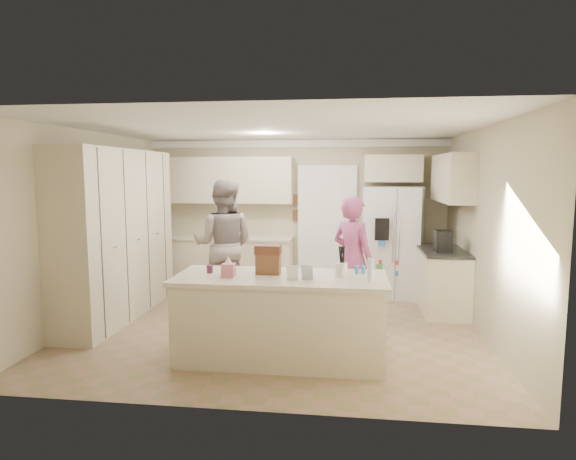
# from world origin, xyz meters

# --- Properties ---
(floor) EXTENTS (5.20, 4.60, 0.02)m
(floor) POSITION_xyz_m (0.00, 0.00, -0.01)
(floor) COLOR #906D59
(floor) RESTS_ON ground
(ceiling) EXTENTS (5.20, 4.60, 0.02)m
(ceiling) POSITION_xyz_m (0.00, 0.00, 2.61)
(ceiling) COLOR white
(ceiling) RESTS_ON wall_back
(wall_back) EXTENTS (5.20, 0.02, 2.60)m
(wall_back) POSITION_xyz_m (0.00, 2.31, 1.30)
(wall_back) COLOR #BEB391
(wall_back) RESTS_ON ground
(wall_front) EXTENTS (5.20, 0.02, 2.60)m
(wall_front) POSITION_xyz_m (0.00, -2.31, 1.30)
(wall_front) COLOR #BEB391
(wall_front) RESTS_ON ground
(wall_left) EXTENTS (0.02, 4.60, 2.60)m
(wall_left) POSITION_xyz_m (-2.61, 0.00, 1.30)
(wall_left) COLOR #BEB391
(wall_left) RESTS_ON ground
(wall_right) EXTENTS (0.02, 4.60, 2.60)m
(wall_right) POSITION_xyz_m (2.61, 0.00, 1.30)
(wall_right) COLOR #BEB391
(wall_right) RESTS_ON ground
(crown_back) EXTENTS (5.20, 0.08, 0.12)m
(crown_back) POSITION_xyz_m (0.00, 2.26, 2.53)
(crown_back) COLOR white
(crown_back) RESTS_ON wall_back
(pantry_bank) EXTENTS (0.60, 2.60, 2.35)m
(pantry_bank) POSITION_xyz_m (-2.30, 0.20, 1.18)
(pantry_bank) COLOR beige
(pantry_bank) RESTS_ON floor
(back_base_cab) EXTENTS (2.20, 0.60, 0.88)m
(back_base_cab) POSITION_xyz_m (-1.15, 2.00, 0.44)
(back_base_cab) COLOR beige
(back_base_cab) RESTS_ON floor
(back_countertop) EXTENTS (2.24, 0.63, 0.04)m
(back_countertop) POSITION_xyz_m (-1.15, 1.99, 0.90)
(back_countertop) COLOR beige
(back_countertop) RESTS_ON back_base_cab
(back_upper_cab) EXTENTS (2.20, 0.35, 0.80)m
(back_upper_cab) POSITION_xyz_m (-1.15, 2.12, 1.90)
(back_upper_cab) COLOR beige
(back_upper_cab) RESTS_ON wall_back
(doorway_opening) EXTENTS (0.90, 0.06, 2.10)m
(doorway_opening) POSITION_xyz_m (0.55, 2.28, 1.05)
(doorway_opening) COLOR black
(doorway_opening) RESTS_ON floor
(doorway_casing) EXTENTS (1.02, 0.03, 2.22)m
(doorway_casing) POSITION_xyz_m (0.55, 2.24, 1.05)
(doorway_casing) COLOR white
(doorway_casing) RESTS_ON floor
(wall_frame_upper) EXTENTS (0.15, 0.02, 0.20)m
(wall_frame_upper) POSITION_xyz_m (0.02, 2.27, 1.55)
(wall_frame_upper) COLOR brown
(wall_frame_upper) RESTS_ON wall_back
(wall_frame_lower) EXTENTS (0.15, 0.02, 0.20)m
(wall_frame_lower) POSITION_xyz_m (0.02, 2.27, 1.28)
(wall_frame_lower) COLOR brown
(wall_frame_lower) RESTS_ON wall_back
(refrigerator) EXTENTS (1.03, 0.87, 1.80)m
(refrigerator) POSITION_xyz_m (1.67, 1.82, 0.90)
(refrigerator) COLOR white
(refrigerator) RESTS_ON floor
(fridge_seam) EXTENTS (0.02, 0.02, 1.78)m
(fridge_seam) POSITION_xyz_m (1.67, 1.47, 0.90)
(fridge_seam) COLOR gray
(fridge_seam) RESTS_ON refrigerator
(fridge_dispenser) EXTENTS (0.22, 0.03, 0.35)m
(fridge_dispenser) POSITION_xyz_m (1.45, 1.46, 1.15)
(fridge_dispenser) COLOR black
(fridge_dispenser) RESTS_ON refrigerator
(fridge_handle_l) EXTENTS (0.02, 0.02, 0.85)m
(fridge_handle_l) POSITION_xyz_m (1.62, 1.45, 1.05)
(fridge_handle_l) COLOR silver
(fridge_handle_l) RESTS_ON refrigerator
(fridge_handle_r) EXTENTS (0.02, 0.02, 0.85)m
(fridge_handle_r) POSITION_xyz_m (1.72, 1.45, 1.05)
(fridge_handle_r) COLOR silver
(fridge_handle_r) RESTS_ON refrigerator
(over_fridge_cab) EXTENTS (0.95, 0.35, 0.45)m
(over_fridge_cab) POSITION_xyz_m (1.65, 2.12, 2.10)
(over_fridge_cab) COLOR beige
(over_fridge_cab) RESTS_ON wall_back
(right_base_cab) EXTENTS (0.60, 1.20, 0.88)m
(right_base_cab) POSITION_xyz_m (2.30, 1.00, 0.44)
(right_base_cab) COLOR beige
(right_base_cab) RESTS_ON floor
(right_countertop) EXTENTS (0.63, 1.24, 0.04)m
(right_countertop) POSITION_xyz_m (2.29, 1.00, 0.90)
(right_countertop) COLOR #2D2B28
(right_countertop) RESTS_ON right_base_cab
(right_upper_cab) EXTENTS (0.35, 1.50, 0.70)m
(right_upper_cab) POSITION_xyz_m (2.43, 1.20, 1.95)
(right_upper_cab) COLOR beige
(right_upper_cab) RESTS_ON wall_right
(coffee_maker) EXTENTS (0.22, 0.28, 0.30)m
(coffee_maker) POSITION_xyz_m (2.25, 0.80, 1.07)
(coffee_maker) COLOR black
(coffee_maker) RESTS_ON right_countertop
(island_base) EXTENTS (2.20, 0.90, 0.88)m
(island_base) POSITION_xyz_m (0.20, -1.10, 0.44)
(island_base) COLOR beige
(island_base) RESTS_ON floor
(island_top) EXTENTS (2.28, 0.96, 0.05)m
(island_top) POSITION_xyz_m (0.20, -1.10, 0.90)
(island_top) COLOR beige
(island_top) RESTS_ON island_base
(utensil_crock) EXTENTS (0.13, 0.13, 0.15)m
(utensil_crock) POSITION_xyz_m (0.85, -1.05, 1.00)
(utensil_crock) COLOR white
(utensil_crock) RESTS_ON island_top
(tissue_box) EXTENTS (0.13, 0.13, 0.14)m
(tissue_box) POSITION_xyz_m (-0.35, -1.20, 1.00)
(tissue_box) COLOR #CC6B7C
(tissue_box) RESTS_ON island_top
(tissue_plume) EXTENTS (0.08, 0.08, 0.08)m
(tissue_plume) POSITION_xyz_m (-0.35, -1.20, 1.10)
(tissue_plume) COLOR white
(tissue_plume) RESTS_ON tissue_box
(dollhouse_body) EXTENTS (0.26, 0.18, 0.22)m
(dollhouse_body) POSITION_xyz_m (0.05, -1.00, 1.04)
(dollhouse_body) COLOR brown
(dollhouse_body) RESTS_ON island_top
(dollhouse_roof) EXTENTS (0.28, 0.20, 0.10)m
(dollhouse_roof) POSITION_xyz_m (0.05, -1.00, 1.20)
(dollhouse_roof) COLOR #592D1E
(dollhouse_roof) RESTS_ON dollhouse_body
(jam_jar) EXTENTS (0.07, 0.07, 0.09)m
(jam_jar) POSITION_xyz_m (-0.60, -1.05, 0.97)
(jam_jar) COLOR #59263F
(jam_jar) RESTS_ON island_top
(greeting_card_a) EXTENTS (0.12, 0.06, 0.16)m
(greeting_card_a) POSITION_xyz_m (0.35, -1.30, 1.01)
(greeting_card_a) COLOR white
(greeting_card_a) RESTS_ON island_top
(greeting_card_b) EXTENTS (0.12, 0.05, 0.16)m
(greeting_card_b) POSITION_xyz_m (0.50, -1.25, 1.01)
(greeting_card_b) COLOR silver
(greeting_card_b) RESTS_ON island_top
(water_bottle) EXTENTS (0.07, 0.07, 0.24)m
(water_bottle) POSITION_xyz_m (1.15, -1.25, 1.04)
(water_bottle) COLOR silver
(water_bottle) RESTS_ON island_top
(shaker_salt) EXTENTS (0.05, 0.05, 0.09)m
(shaker_salt) POSITION_xyz_m (1.02, -0.88, 0.97)
(shaker_salt) COLOR teal
(shaker_salt) RESTS_ON island_top
(shaker_pepper) EXTENTS (0.05, 0.05, 0.09)m
(shaker_pepper) POSITION_xyz_m (1.09, -0.88, 0.97)
(shaker_pepper) COLOR teal
(shaker_pepper) RESTS_ON island_top
(teen_boy) EXTENTS (0.95, 0.75, 1.94)m
(teen_boy) POSITION_xyz_m (-0.92, 0.78, 0.97)
(teen_boy) COLOR gray
(teen_boy) RESTS_ON floor
(teen_girl) EXTENTS (0.75, 0.71, 1.72)m
(teen_girl) POSITION_xyz_m (0.99, 0.34, 0.86)
(teen_girl) COLOR #BC4C8A
(teen_girl) RESTS_ON floor
(fridge_magnets) EXTENTS (0.76, 0.02, 1.44)m
(fridge_magnets) POSITION_xyz_m (1.67, 1.46, 0.90)
(fridge_magnets) COLOR tan
(fridge_magnets) RESTS_ON refrigerator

